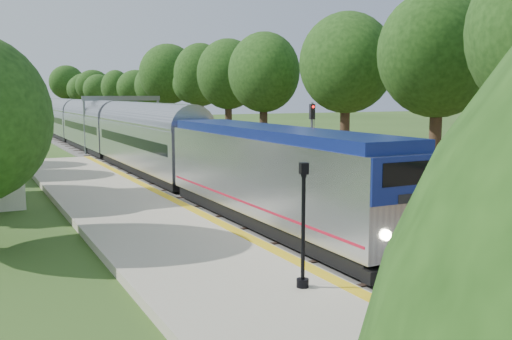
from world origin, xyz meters
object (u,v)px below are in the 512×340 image
signal_farside (312,139)px  train (76,126)px  signal_gantry (122,109)px  lamppost_far (303,232)px

signal_farside → train: bearing=97.7°
signal_gantry → lamppost_far: size_ratio=2.13×
train → signal_farside: (6.20, -45.96, 1.31)m
signal_gantry → train: 14.42m
signal_gantry → train: (-2.47, 13.98, -2.48)m
train → lamppost_far: 60.92m
signal_farside → signal_gantry: bearing=96.7°
signal_gantry → lamppost_far: 47.30m
train → signal_farside: signal_farside is taller
signal_gantry → lamppost_far: bearing=-97.4°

